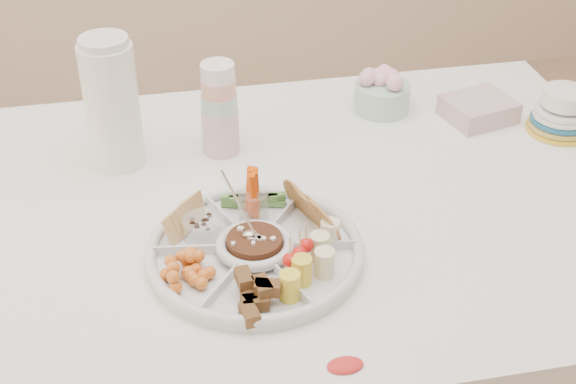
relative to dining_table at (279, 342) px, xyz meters
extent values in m
cube|color=white|center=(0.00, 0.00, 0.00)|extent=(1.52, 1.02, 0.76)
cylinder|color=silver|center=(-0.07, -0.16, 0.40)|extent=(0.43, 0.43, 0.04)
cylinder|color=black|center=(-0.07, -0.16, 0.41)|extent=(0.11, 0.11, 0.04)
cylinder|color=silver|center=(-0.08, 0.22, 0.49)|extent=(0.08, 0.08, 0.22)
cylinder|color=white|center=(-0.30, 0.21, 0.52)|extent=(0.13, 0.13, 0.29)
cylinder|color=#82BDA0|center=(0.31, 0.33, 0.43)|extent=(0.14, 0.14, 0.10)
cube|color=#CCAAAE|center=(0.52, 0.24, 0.40)|extent=(0.17, 0.16, 0.05)
cylinder|color=yellow|center=(0.67, 0.15, 0.43)|extent=(0.18, 0.18, 0.09)
cube|color=white|center=(-0.01, -0.45, 0.38)|extent=(0.28, 0.11, 0.01)
camera|label=1|loc=(-0.23, -1.26, 1.28)|focal=50.00mm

